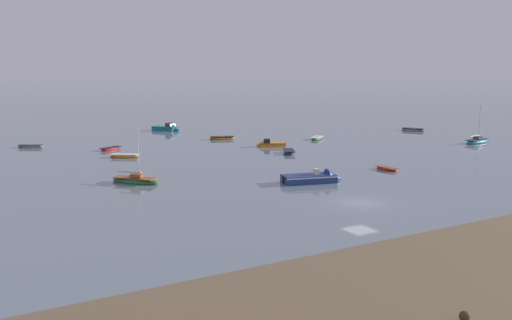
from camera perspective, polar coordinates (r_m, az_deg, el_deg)
ground_plane at (r=52.74m, az=10.28°, el=-4.21°), size 800.00×800.00×0.00m
tidal_rock_right at (r=30.20m, az=19.89°, el=-14.30°), size 0.53×0.53×0.53m
rowboat_moored_0 at (r=95.79m, az=-3.37°, el=2.17°), size 4.41×2.74×0.66m
motorboat_moored_0 at (r=87.42m, az=1.22°, el=1.53°), size 4.58×3.53×1.68m
rowboat_moored_1 at (r=69.59m, az=12.77°, el=-0.86°), size 1.10×3.09×0.49m
sailboat_moored_0 at (r=97.50m, az=20.97°, el=1.73°), size 5.71×2.60×6.17m
rowboat_moored_2 at (r=111.55m, az=15.24°, el=2.89°), size 3.21×4.54×0.68m
motorboat_moored_1 at (r=61.36m, az=6.10°, el=-1.88°), size 6.96×3.94×2.26m
rowboat_moored_3 at (r=86.31m, az=-14.15°, el=1.07°), size 3.80×2.83×0.58m
rowboat_moored_4 at (r=80.60m, az=3.27°, el=0.78°), size 3.23×4.33×0.66m
sailboat_moored_1 at (r=61.78m, az=-11.83°, el=-2.00°), size 4.68×5.19×6.00m
rowboat_moored_5 at (r=78.98m, az=-12.84°, el=0.38°), size 4.07×3.42×0.63m
rowboat_moored_6 at (r=95.89m, az=6.02°, el=2.14°), size 4.05×3.57×0.64m
rowboat_moored_8 at (r=92.38m, az=-21.35°, el=1.25°), size 3.94×3.13×0.60m
motorboat_moored_2 at (r=109.02m, az=-8.57°, el=3.05°), size 4.57×6.11×2.23m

